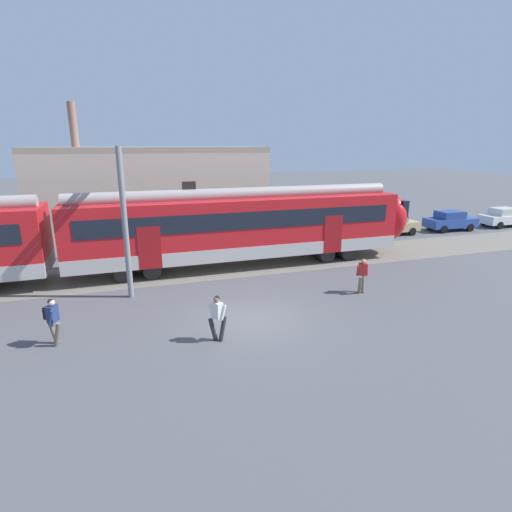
{
  "coord_description": "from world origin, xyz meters",
  "views": [
    {
      "loc": [
        -4.3,
        -13.63,
        6.57
      ],
      "look_at": [
        1.17,
        3.22,
        1.6
      ],
      "focal_mm": 28.0,
      "sensor_mm": 36.0,
      "label": 1
    }
  ],
  "objects_px": {
    "pedestrian_red": "(362,272)",
    "parked_car_tan": "(392,225)",
    "pedestrian_white": "(217,315)",
    "parked_car_blue": "(450,221)",
    "pedestrian_navy": "(52,318)",
    "parked_car_white": "(504,217)"
  },
  "relations": [
    {
      "from": "pedestrian_navy",
      "to": "pedestrian_red",
      "type": "relative_size",
      "value": 1.0
    },
    {
      "from": "pedestrian_navy",
      "to": "parked_car_tan",
      "type": "bearing_deg",
      "value": 27.22
    },
    {
      "from": "pedestrian_white",
      "to": "parked_car_blue",
      "type": "height_order",
      "value": "pedestrian_white"
    },
    {
      "from": "parked_car_blue",
      "to": "parked_car_white",
      "type": "relative_size",
      "value": 1.01
    },
    {
      "from": "parked_car_blue",
      "to": "pedestrian_navy",
      "type": "bearing_deg",
      "value": -157.76
    },
    {
      "from": "pedestrian_white",
      "to": "parked_car_tan",
      "type": "distance_m",
      "value": 20.39
    },
    {
      "from": "pedestrian_white",
      "to": "parked_car_blue",
      "type": "relative_size",
      "value": 0.41
    },
    {
      "from": "pedestrian_red",
      "to": "parked_car_tan",
      "type": "relative_size",
      "value": 0.41
    },
    {
      "from": "pedestrian_navy",
      "to": "parked_car_white",
      "type": "height_order",
      "value": "pedestrian_navy"
    },
    {
      "from": "pedestrian_navy",
      "to": "pedestrian_white",
      "type": "bearing_deg",
      "value": -14.97
    },
    {
      "from": "pedestrian_white",
      "to": "parked_car_white",
      "type": "distance_m",
      "value": 29.59
    },
    {
      "from": "parked_car_tan",
      "to": "parked_car_blue",
      "type": "relative_size",
      "value": 1.01
    },
    {
      "from": "pedestrian_navy",
      "to": "parked_car_blue",
      "type": "distance_m",
      "value": 28.95
    },
    {
      "from": "pedestrian_navy",
      "to": "pedestrian_red",
      "type": "distance_m",
      "value": 12.62
    },
    {
      "from": "parked_car_blue",
      "to": "parked_car_white",
      "type": "distance_m",
      "value": 5.43
    },
    {
      "from": "pedestrian_white",
      "to": "parked_car_tan",
      "type": "relative_size",
      "value": 0.41
    },
    {
      "from": "pedestrian_white",
      "to": "parked_car_tan",
      "type": "height_order",
      "value": "pedestrian_white"
    },
    {
      "from": "pedestrian_red",
      "to": "parked_car_white",
      "type": "bearing_deg",
      "value": 26.45
    },
    {
      "from": "pedestrian_white",
      "to": "parked_car_blue",
      "type": "bearing_deg",
      "value": 29.95
    },
    {
      "from": "pedestrian_navy",
      "to": "parked_car_white",
      "type": "bearing_deg",
      "value": 18.64
    },
    {
      "from": "pedestrian_white",
      "to": "parked_car_white",
      "type": "bearing_deg",
      "value": 24.54
    },
    {
      "from": "parked_car_white",
      "to": "pedestrian_red",
      "type": "bearing_deg",
      "value": -153.55
    }
  ]
}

